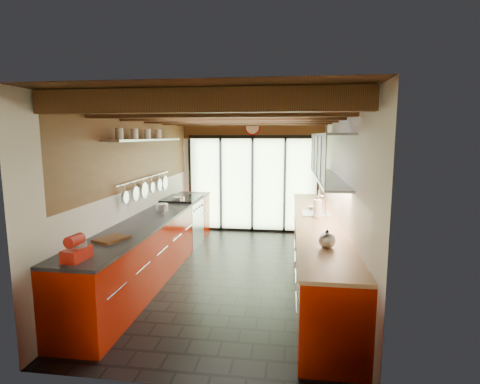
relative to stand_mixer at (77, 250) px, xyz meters
The scene contains 18 objects.
ground 2.77m from the stand_mixer, 60.47° to the left, with size 5.50×5.50×0.00m, color black.
room_shell 2.65m from the stand_mixer, 60.47° to the left, with size 5.50×5.50×5.50m.
ceiling_beams 3.25m from the stand_mixer, 64.14° to the left, with size 3.14×5.06×4.90m.
glass_door 5.14m from the stand_mixer, 75.57° to the left, with size 2.95×0.10×2.90m.
left_counter 2.31m from the stand_mixer, 90.13° to the left, with size 0.68×5.00×0.92m.
range_stove 3.73m from the stand_mixer, 90.08° to the left, with size 0.66×0.90×0.97m.
right_counter 3.44m from the stand_mixer, 41.41° to the left, with size 0.68×5.00×0.92m.
sink_assembly 3.68m from the stand_mixer, 45.93° to the left, with size 0.45×0.52×0.43m.
upper_cabinets_right 3.80m from the stand_mixer, 43.27° to the left, with size 0.34×3.00×3.00m.
left_wall_fixtures 2.62m from the stand_mixer, 94.59° to the left, with size 0.28×2.60×0.96m.
stand_mixer is the anchor object (origin of this frame).
pot_large 2.52m from the stand_mixer, 90.00° to the left, with size 0.20×0.20×0.12m, color silver.
pot_small 3.44m from the stand_mixer, 90.00° to the left, with size 0.24×0.24×0.09m, color silver.
cutting_board 0.74m from the stand_mixer, 90.00° to the left, with size 0.27×0.38×0.03m, color brown.
kettle 2.66m from the stand_mixer, 16.97° to the left, with size 0.24×0.26×0.22m.
paper_towel 3.46m from the stand_mixer, 42.77° to the left, with size 0.14×0.14×0.33m.
soap_bottle 3.70m from the stand_mixer, 46.66° to the left, with size 0.08×0.08×0.17m, color silver.
bowl 3.96m from the stand_mixer, 50.05° to the left, with size 0.21×0.21×0.05m, color silver.
Camera 1 is at (0.85, -5.62, 2.16)m, focal length 28.00 mm.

